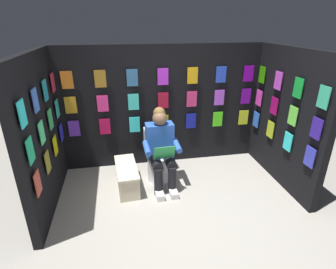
% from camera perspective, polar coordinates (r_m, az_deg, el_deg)
% --- Properties ---
extents(ground_plane, '(30.00, 30.00, 0.00)m').
position_cam_1_polar(ground_plane, '(3.43, 4.17, -19.56)').
color(ground_plane, '#9E998E').
extents(display_wall_back, '(3.38, 0.14, 2.00)m').
position_cam_1_polar(display_wall_back, '(4.48, -1.21, 5.98)').
color(display_wall_back, black).
rests_on(display_wall_back, ground).
extents(display_wall_left, '(0.14, 1.75, 2.00)m').
position_cam_1_polar(display_wall_left, '(4.28, 23.93, 3.11)').
color(display_wall_left, black).
rests_on(display_wall_left, ground).
extents(display_wall_right, '(0.14, 1.75, 2.00)m').
position_cam_1_polar(display_wall_right, '(3.69, -25.37, -0.16)').
color(display_wall_right, black).
rests_on(display_wall_right, ground).
extents(toilet, '(0.41, 0.56, 0.77)m').
position_cam_1_polar(toilet, '(4.23, -2.01, -5.01)').
color(toilet, white).
rests_on(toilet, ground).
extents(person_reading, '(0.54, 0.69, 1.19)m').
position_cam_1_polar(person_reading, '(3.91, -1.44, -3.01)').
color(person_reading, blue).
rests_on(person_reading, ground).
extents(comic_longbox_near, '(0.35, 0.79, 0.36)m').
position_cam_1_polar(comic_longbox_near, '(4.08, -8.73, -8.85)').
color(comic_longbox_near, beige).
rests_on(comic_longbox_near, ground).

